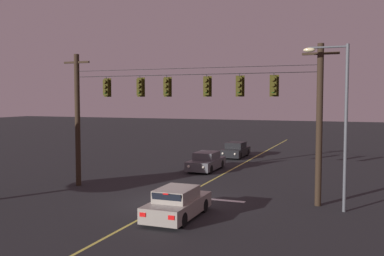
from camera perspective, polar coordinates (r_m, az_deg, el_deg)
ground_plane at (r=23.25m, az=-2.74°, el=-9.62°), size 180.00×180.00×0.00m
lane_centre_stripe at (r=30.60m, az=3.42°, el=-6.36°), size 0.14×60.00×0.01m
stop_bar_paint at (r=23.88m, az=2.90°, el=-9.26°), size 3.40×0.36×0.01m
signal_span_assembly at (r=24.51m, az=-0.85°, el=1.05°), size 16.25×0.32×8.14m
traffic_light_leftmost at (r=26.82m, az=-11.10°, el=5.21°), size 0.48×0.41×1.22m
traffic_light_left_inner at (r=25.68m, az=-6.80°, el=5.32°), size 0.48×0.41×1.22m
traffic_light_centre at (r=24.93m, az=-3.32°, el=5.38°), size 0.48×0.41×1.22m
traffic_light_right_inner at (r=24.03m, az=1.91°, el=5.45°), size 0.48×0.41×1.22m
traffic_light_rightmost at (r=23.49m, az=6.17°, el=5.47°), size 0.48×0.41×1.22m
traffic_light_far_right at (r=23.08m, az=10.58°, el=5.45°), size 0.48×0.41×1.22m
car_waiting_near_lane at (r=20.19m, az=-1.93°, el=-9.80°), size 1.80×4.33×1.39m
car_oncoming_lead at (r=33.27m, az=1.85°, el=-4.41°), size 1.80×4.42×1.39m
car_oncoming_trailing at (r=40.92m, az=5.68°, el=-2.89°), size 1.80×4.42×1.39m
street_lamp_corner at (r=21.91m, az=18.61°, el=2.02°), size 2.11×0.30×7.97m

